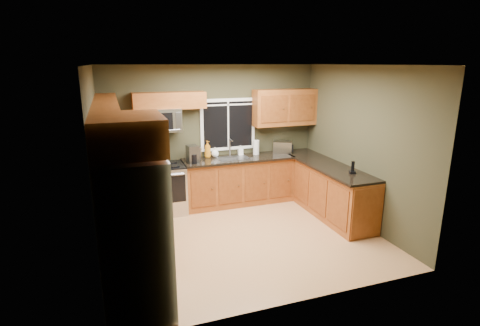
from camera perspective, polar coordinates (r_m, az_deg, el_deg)
floor at (r=6.17m, az=0.64°, el=-11.22°), size 4.20×4.20×0.00m
ceiling at (r=5.53m, az=0.73°, el=14.73°), size 4.20×4.20×0.00m
back_wall at (r=7.38m, az=-4.09°, el=4.23°), size 4.20×0.00×4.20m
front_wall at (r=4.13m, az=9.24°, el=-4.70°), size 4.20×0.00×4.20m
left_wall at (r=5.39m, az=-20.83°, el=-0.81°), size 0.00×3.60×3.60m
right_wall at (r=6.70m, az=17.85°, el=2.42°), size 0.00×3.60×3.60m
window at (r=7.41m, az=-1.83°, el=5.89°), size 1.12×0.03×1.02m
base_cabinets_left at (r=6.12m, az=-17.15°, el=-7.55°), size 0.60×2.65×0.90m
countertop_left at (r=5.96m, az=-17.25°, el=-3.34°), size 0.65×2.65×0.04m
base_cabinets_back at (r=7.44m, az=-0.26°, el=-2.80°), size 2.17×0.60×0.90m
countertop_back at (r=7.29m, az=-0.20°, el=0.67°), size 2.17×0.65×0.04m
base_cabinets_peninsula at (r=7.20m, az=12.79°, el=-3.82°), size 0.60×2.52×0.90m
countertop_peninsula at (r=7.05m, az=12.80°, el=-0.21°), size 0.65×2.50×0.04m
upper_cabinets_left at (r=5.74m, az=-19.57°, el=5.46°), size 0.33×2.65×0.72m
upper_cabinets_back_left at (r=6.95m, az=-10.70°, el=9.33°), size 1.30×0.33×0.30m
upper_cabinets_back_right at (r=7.66m, az=6.82°, el=8.41°), size 1.30×0.33×0.72m
upper_cabinet_over_fridge at (r=3.97m, az=-16.86°, el=4.23°), size 0.72×0.90×0.38m
refrigerator at (r=4.31m, az=-15.69°, el=-10.67°), size 0.74×0.90×1.80m
range at (r=7.09m, az=-11.47°, el=-3.86°), size 0.76×0.69×0.94m
microwave at (r=6.93m, az=-12.17°, el=6.41°), size 0.76×0.41×0.42m
sink at (r=7.26m, az=-1.11°, el=0.87°), size 0.60×0.42×0.36m
toaster_oven at (r=7.74m, az=6.46°, el=2.46°), size 0.45×0.42×0.23m
coffee_maker at (r=6.95m, az=-7.23°, el=1.28°), size 0.22×0.28×0.32m
kettle at (r=7.22m, az=-6.47°, el=1.59°), size 0.17×0.17×0.27m
paper_towel_roll at (r=7.53m, az=2.47°, el=2.41°), size 0.15×0.15×0.32m
soap_bottle_a at (r=7.30m, az=-4.97°, el=2.11°), size 0.16×0.16×0.33m
soap_bottle_b at (r=7.47m, az=0.09°, el=1.95°), size 0.09×0.09×0.20m
soap_bottle_c at (r=7.35m, az=-3.83°, el=1.67°), size 0.19×0.19×0.19m
cordless_phone at (r=6.51m, az=16.77°, el=-1.00°), size 0.12×0.12×0.21m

